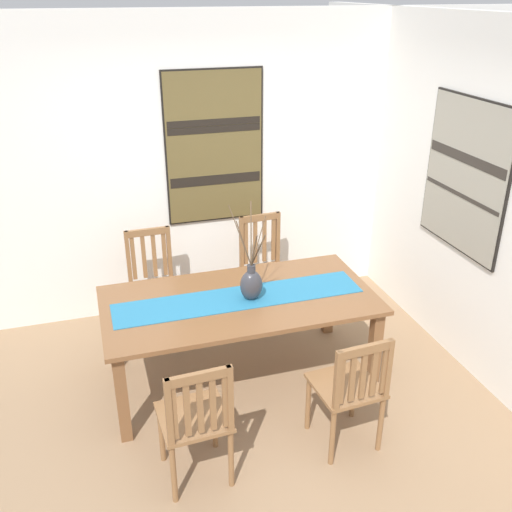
{
  "coord_description": "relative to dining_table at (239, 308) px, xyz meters",
  "views": [
    {
      "loc": [
        -1.0,
        -3.18,
        2.85
      ],
      "look_at": [
        0.13,
        0.51,
        1.04
      ],
      "focal_mm": 40.4,
      "sensor_mm": 36.0,
      "label": 1
    }
  ],
  "objects": [
    {
      "name": "painting_on_back_wall",
      "position": [
        0.15,
        1.32,
        0.9
      ],
      "size": [
        0.9,
        0.05,
        1.38
      ],
      "color": "black"
    },
    {
      "name": "dining_table",
      "position": [
        0.0,
        0.0,
        0.0
      ],
      "size": [
        2.04,
        1.02,
        0.73
      ],
      "color": "brown",
      "rests_on": "ground_plane"
    },
    {
      "name": "wall_back",
      "position": [
        0.01,
        1.38,
        0.71
      ],
      "size": [
        6.4,
        0.12,
        2.7
      ],
      "primitive_type": "cube",
      "color": "silver",
      "rests_on": "ground_plane"
    },
    {
      "name": "chair_0",
      "position": [
        -0.54,
        0.88,
        -0.14
      ],
      "size": [
        0.43,
        0.43,
        0.96
      ],
      "color": "brown",
      "rests_on": "ground_plane"
    },
    {
      "name": "chair_1",
      "position": [
        0.49,
        -0.93,
        -0.16
      ],
      "size": [
        0.45,
        0.45,
        0.89
      ],
      "color": "brown",
      "rests_on": "ground_plane"
    },
    {
      "name": "table_runner",
      "position": [
        -0.0,
        -0.0,
        0.09
      ],
      "size": [
        1.88,
        0.36,
        0.01
      ],
      "primitive_type": "cube",
      "color": "#236B93",
      "rests_on": "dining_table"
    },
    {
      "name": "chair_2",
      "position": [
        -0.54,
        -0.94,
        -0.15
      ],
      "size": [
        0.44,
        0.44,
        0.92
      ],
      "color": "brown",
      "rests_on": "ground_plane"
    },
    {
      "name": "wall_side",
      "position": [
        1.87,
        -0.48,
        0.71
      ],
      "size": [
        0.12,
        6.4,
        2.7
      ],
      "primitive_type": "cube",
      "color": "silver",
      "rests_on": "ground_plane"
    },
    {
      "name": "painting_on_side_wall",
      "position": [
        1.8,
        -0.05,
        0.9
      ],
      "size": [
        0.05,
        0.98,
        1.19
      ],
      "color": "black"
    },
    {
      "name": "chair_3",
      "position": [
        0.49,
        0.9,
        -0.14
      ],
      "size": [
        0.44,
        0.44,
        0.97
      ],
      "color": "brown",
      "rests_on": "ground_plane"
    },
    {
      "name": "ground_plane",
      "position": [
        0.01,
        -0.48,
        -0.65
      ],
      "size": [
        6.4,
        6.4,
        0.03
      ],
      "primitive_type": "cube",
      "color": "#8E7051"
    },
    {
      "name": "centerpiece_vase",
      "position": [
        0.08,
        -0.04,
        0.22
      ],
      "size": [
        0.26,
        0.31,
        0.72
      ],
      "color": "#333338",
      "rests_on": "dining_table"
    }
  ]
}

